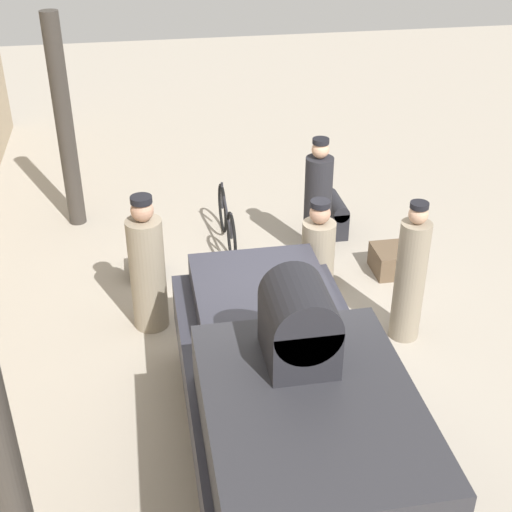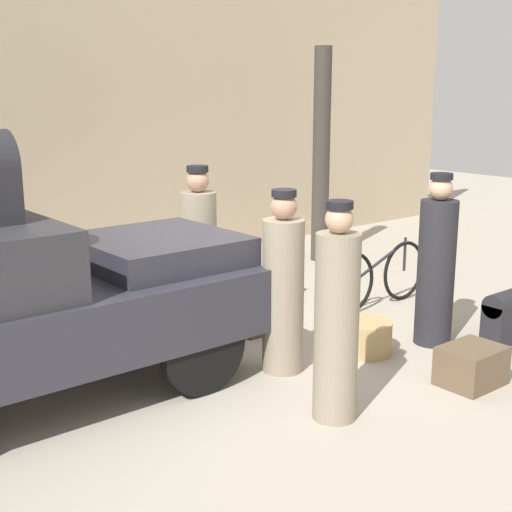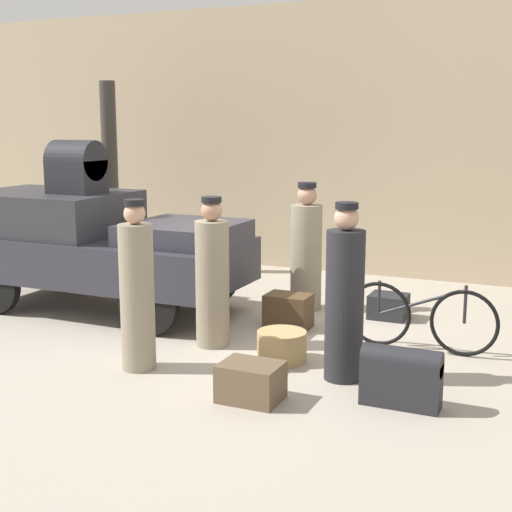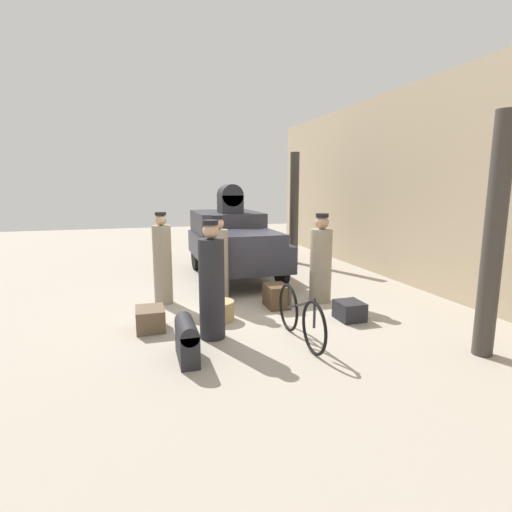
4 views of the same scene
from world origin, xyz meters
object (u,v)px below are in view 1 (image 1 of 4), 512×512
at_px(conductor_in_dark_uniform, 317,273).
at_px(trunk_wicker_pale, 227,296).
at_px(bicycle, 227,222).
at_px(trunk_umber_medium, 389,261).
at_px(porter_lifting_near_truck, 318,204).
at_px(porter_carrying_trunk, 147,269).
at_px(trunk_barrel_dark, 335,213).
at_px(wicker_basket, 312,275).
at_px(truck, 290,403).
at_px(porter_with_bicycle, 410,277).
at_px(trunk_on_truck_roof, 299,323).
at_px(suitcase_tan_flat, 147,265).

bearing_deg(conductor_in_dark_uniform, trunk_wicker_pale, 61.69).
xyz_separation_m(bicycle, trunk_umber_medium, (-1.14, -2.10, -0.21)).
bearing_deg(porter_lifting_near_truck, porter_carrying_trunk, 118.10).
bearing_deg(trunk_barrel_dark, wicker_basket, 153.75).
bearing_deg(trunk_umber_medium, porter_lifting_near_truck, 55.47).
xyz_separation_m(bicycle, wicker_basket, (-1.29, -0.96, -0.22)).
height_order(trunk_umber_medium, trunk_barrel_dark, trunk_barrel_dark).
bearing_deg(truck, porter_with_bicycle, -43.82).
bearing_deg(trunk_on_truck_roof, trunk_wicker_pale, 3.28).
bearing_deg(suitcase_tan_flat, wicker_basket, -106.50).
distance_m(trunk_umber_medium, trunk_barrel_dark, 1.38).
bearing_deg(porter_carrying_trunk, trunk_umber_medium, -78.48).
relative_size(truck, suitcase_tan_flat, 8.13).
xyz_separation_m(bicycle, porter_with_bicycle, (-2.57, -1.79, 0.44)).
relative_size(trunk_wicker_pale, suitcase_tan_flat, 1.14).
bearing_deg(trunk_umber_medium, trunk_barrel_dark, 17.99).
distance_m(conductor_in_dark_uniform, suitcase_tan_flat, 2.60).
distance_m(wicker_basket, trunk_wicker_pale, 1.26).
distance_m(bicycle, conductor_in_dark_uniform, 2.39).
height_order(porter_with_bicycle, trunk_barrel_dark, porter_with_bicycle).
bearing_deg(trunk_barrel_dark, suitcase_tan_flat, 105.80).
relative_size(trunk_wicker_pale, trunk_barrel_dark, 0.77).
bearing_deg(porter_with_bicycle, porter_carrying_trunk, 75.78).
xyz_separation_m(trunk_wicker_pale, suitcase_tan_flat, (1.04, 0.96, -0.06)).
bearing_deg(wicker_basket, bicycle, 36.77).
bearing_deg(conductor_in_dark_uniform, porter_carrying_trunk, 78.02).
xyz_separation_m(conductor_in_dark_uniform, trunk_barrel_dark, (2.39, -0.91, -0.49)).
bearing_deg(trunk_wicker_pale, trunk_on_truck_roof, -176.72).
distance_m(porter_carrying_trunk, trunk_on_truck_roof, 3.33).
height_order(truck, trunk_on_truck_roof, trunk_on_truck_roof).
distance_m(porter_lifting_near_truck, trunk_umber_medium, 1.26).
bearing_deg(wicker_basket, porter_carrying_trunk, 103.55).
bearing_deg(suitcase_tan_flat, trunk_umber_medium, -98.40).
bearing_deg(trunk_wicker_pale, trunk_umber_medium, -76.77).
bearing_deg(trunk_barrel_dark, trunk_on_truck_roof, 160.40).
relative_size(porter_with_bicycle, trunk_umber_medium, 3.18).
xyz_separation_m(truck, bicycle, (4.50, -0.06, -0.52)).
bearing_deg(trunk_barrel_dark, porter_with_bicycle, -177.66).
bearing_deg(truck, trunk_barrel_dark, -20.47).
distance_m(wicker_basket, porter_lifting_near_truck, 1.04).
relative_size(porter_carrying_trunk, suitcase_tan_flat, 3.62).
bearing_deg(bicycle, truck, 179.22).
bearing_deg(porter_lifting_near_truck, trunk_on_truck_roof, 163.16).
height_order(porter_carrying_trunk, trunk_wicker_pale, porter_carrying_trunk).
distance_m(porter_lifting_near_truck, porter_with_bicycle, 2.13).
xyz_separation_m(conductor_in_dark_uniform, suitcase_tan_flat, (1.58, 1.97, -0.63)).
distance_m(bicycle, wicker_basket, 1.62).
height_order(wicker_basket, porter_with_bicycle, porter_with_bicycle).
height_order(porter_carrying_trunk, trunk_on_truck_roof, trunk_on_truck_roof).
xyz_separation_m(porter_carrying_trunk, trunk_barrel_dark, (1.98, -2.88, -0.50)).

